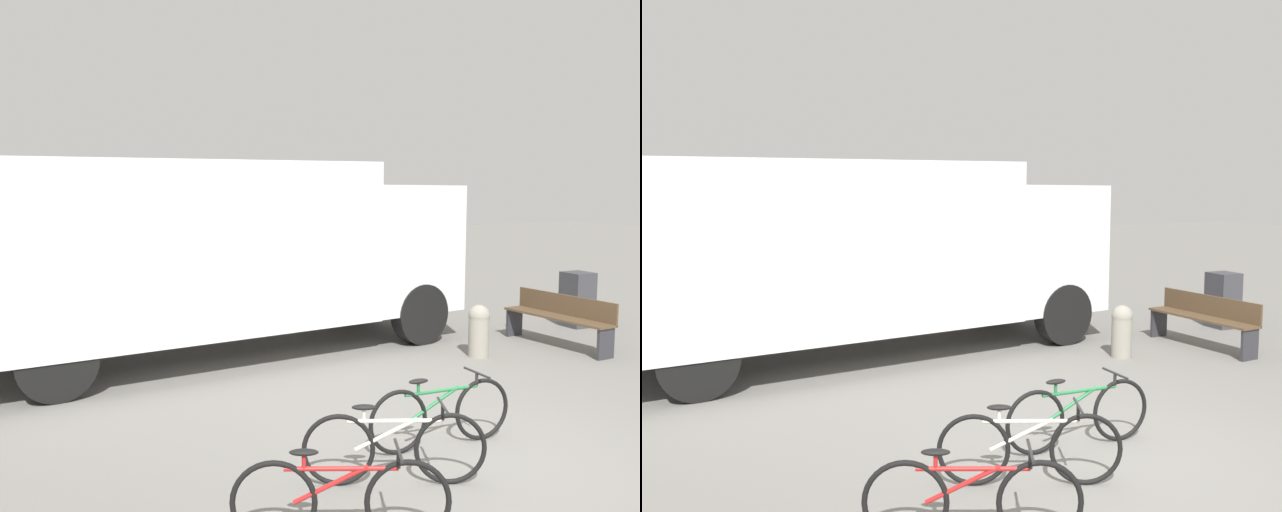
{
  "view_description": "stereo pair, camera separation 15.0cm",
  "coord_description": "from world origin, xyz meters",
  "views": [
    {
      "loc": [
        -4.24,
        -5.29,
        2.72
      ],
      "look_at": [
        0.02,
        3.96,
        1.62
      ],
      "focal_mm": 40.0,
      "sensor_mm": 36.0,
      "label": 1
    },
    {
      "loc": [
        -4.1,
        -5.35,
        2.72
      ],
      "look_at": [
        0.02,
        3.96,
        1.62
      ],
      "focal_mm": 40.0,
      "sensor_mm": 36.0,
      "label": 2
    }
  ],
  "objects": [
    {
      "name": "bollard_near_bench",
      "position": [
        2.48,
        3.44,
        0.44
      ],
      "size": [
        0.33,
        0.33,
        0.81
      ],
      "color": "gray",
      "rests_on": "ground"
    },
    {
      "name": "bicycle_far",
      "position": [
        -0.18,
        0.57,
        0.35
      ],
      "size": [
        1.66,
        0.44,
        0.74
      ],
      "rotation": [
        0.0,
        0.0,
        -0.02
      ],
      "color": "black",
      "rests_on": "ground"
    },
    {
      "name": "utility_box",
      "position": [
        5.55,
        4.54,
        0.51
      ],
      "size": [
        0.47,
        0.48,
        1.01
      ],
      "color": "#38383D",
      "rests_on": "ground"
    },
    {
      "name": "ground_plane",
      "position": [
        0.0,
        0.0,
        0.0
      ],
      "size": [
        60.0,
        60.0,
        0.0
      ],
      "primitive_type": "plane",
      "color": "slate"
    },
    {
      "name": "park_bench",
      "position": [
        4.11,
        3.45,
        0.49
      ],
      "size": [
        0.57,
        2.02,
        0.84
      ],
      "rotation": [
        0.0,
        0.0,
        1.66
      ],
      "color": "brown",
      "rests_on": "ground"
    },
    {
      "name": "bicycle_near",
      "position": [
        -1.98,
        -0.75,
        0.35
      ],
      "size": [
        1.54,
        0.73,
        0.74
      ],
      "rotation": [
        0.0,
        0.0,
        -0.41
      ],
      "color": "black",
      "rests_on": "ground"
    },
    {
      "name": "delivery_truck",
      "position": [
        -1.28,
        5.25,
        1.68
      ],
      "size": [
        8.46,
        3.56,
        2.99
      ],
      "rotation": [
        0.0,
        0.0,
        0.13
      ],
      "color": "white",
      "rests_on": "ground"
    },
    {
      "name": "bicycle_middle",
      "position": [
        -1.08,
        -0.01,
        0.35
      ],
      "size": [
        1.54,
        0.72,
        0.74
      ],
      "rotation": [
        0.0,
        0.0,
        -0.4
      ],
      "color": "black",
      "rests_on": "ground"
    }
  ]
}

